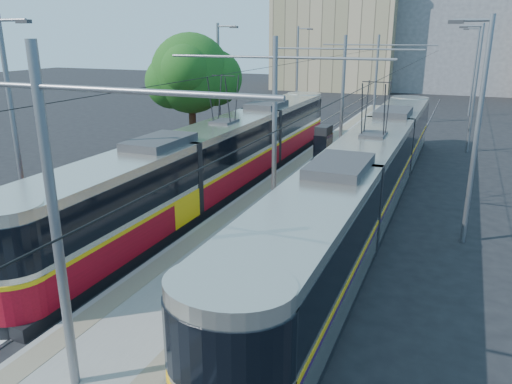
% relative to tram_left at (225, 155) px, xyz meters
% --- Properties ---
extents(ground, '(160.00, 160.00, 0.00)m').
position_rel_tram_left_xyz_m(ground, '(3.60, -10.72, -1.71)').
color(ground, black).
rests_on(ground, ground).
extents(platform, '(4.00, 50.00, 0.30)m').
position_rel_tram_left_xyz_m(platform, '(3.60, 6.28, -1.56)').
color(platform, gray).
rests_on(platform, ground).
extents(tactile_strip_left, '(0.70, 50.00, 0.01)m').
position_rel_tram_left_xyz_m(tactile_strip_left, '(2.15, 6.28, -1.40)').
color(tactile_strip_left, gray).
rests_on(tactile_strip_left, platform).
extents(tactile_strip_right, '(0.70, 50.00, 0.01)m').
position_rel_tram_left_xyz_m(tactile_strip_right, '(5.05, 6.28, -1.40)').
color(tactile_strip_right, gray).
rests_on(tactile_strip_right, platform).
extents(rails, '(8.71, 70.00, 0.03)m').
position_rel_tram_left_xyz_m(rails, '(3.60, 6.28, -1.69)').
color(rails, gray).
rests_on(rails, ground).
extents(tram_left, '(2.43, 28.04, 5.50)m').
position_rel_tram_left_xyz_m(tram_left, '(0.00, 0.00, 0.00)').
color(tram_left, black).
rests_on(tram_left, ground).
extents(tram_right, '(2.43, 30.13, 5.50)m').
position_rel_tram_left_xyz_m(tram_right, '(7.20, -0.49, 0.15)').
color(tram_right, black).
rests_on(tram_right, ground).
extents(catenary, '(9.20, 70.00, 7.00)m').
position_rel_tram_left_xyz_m(catenary, '(3.60, 3.43, 2.81)').
color(catenary, slate).
rests_on(catenary, platform).
extents(street_lamps, '(15.18, 38.22, 8.00)m').
position_rel_tram_left_xyz_m(street_lamps, '(3.60, 10.28, 2.47)').
color(street_lamps, slate).
rests_on(street_lamps, ground).
extents(shelter, '(0.75, 1.17, 2.52)m').
position_rel_tram_left_xyz_m(shelter, '(3.98, 3.60, -0.09)').
color(shelter, black).
rests_on(shelter, platform).
extents(tree, '(5.15, 4.76, 7.48)m').
position_rel_tram_left_xyz_m(tree, '(-4.19, 5.02, 3.35)').
color(tree, '#382314').
rests_on(tree, ground).
extents(building_left, '(16.32, 12.24, 14.75)m').
position_rel_tram_left_xyz_m(building_left, '(-6.40, 49.28, 5.68)').
color(building_left, tan).
rests_on(building_left, ground).
extents(building_centre, '(18.36, 14.28, 15.45)m').
position_rel_tram_left_xyz_m(building_centre, '(9.60, 53.28, 6.02)').
color(building_centre, gray).
rests_on(building_centre, ground).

